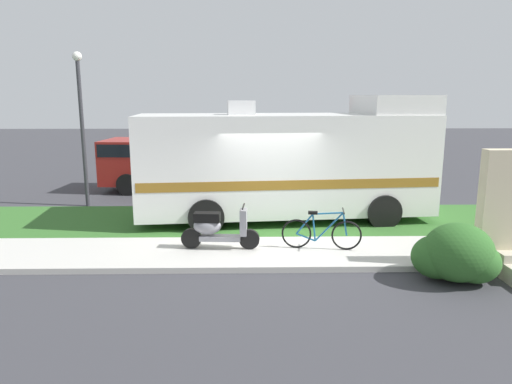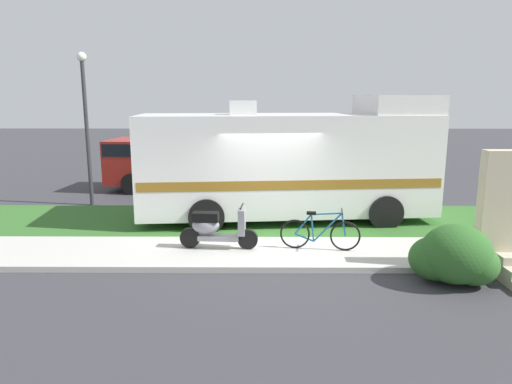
{
  "view_description": "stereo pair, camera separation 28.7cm",
  "coord_description": "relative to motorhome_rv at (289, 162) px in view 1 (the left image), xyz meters",
  "views": [
    {
      "loc": [
        -0.58,
        -10.72,
        3.36
      ],
      "look_at": [
        -0.38,
        0.3,
        1.1
      ],
      "focal_mm": 32.63,
      "sensor_mm": 36.0,
      "label": 1
    },
    {
      "loc": [
        -0.29,
        -10.72,
        3.36
      ],
      "look_at": [
        -0.38,
        0.3,
        1.1
      ],
      "focal_mm": 32.63,
      "sensor_mm": 36.0,
      "label": 2
    }
  ],
  "objects": [
    {
      "name": "scooter",
      "position": [
        -1.78,
        -2.82,
        -1.04
      ],
      "size": [
        1.71,
        0.5,
        0.97
      ],
      "color": "black",
      "rests_on": "ground"
    },
    {
      "name": "bicycle",
      "position": [
        0.47,
        -2.89,
        -1.12
      ],
      "size": [
        1.71,
        0.52,
        0.88
      ],
      "color": "black",
      "rests_on": "ground"
    },
    {
      "name": "pickup_truck_near",
      "position": [
        -4.17,
        4.34,
        -0.63
      ],
      "size": [
        5.74,
        2.56,
        1.85
      ],
      "color": "maroon",
      "rests_on": "ground"
    },
    {
      "name": "ground_plane",
      "position": [
        -0.54,
        -1.79,
        -1.61
      ],
      "size": [
        80.0,
        80.0,
        0.0
      ],
      "primitive_type": "plane",
      "color": "#38383D"
    },
    {
      "name": "street_lamp_post",
      "position": [
        -6.14,
        1.81,
        1.19
      ],
      "size": [
        0.28,
        0.28,
        4.67
      ],
      "color": "#333338",
      "rests_on": "ground"
    },
    {
      "name": "bush_by_porch",
      "position": [
        2.7,
        -4.48,
        -1.1
      ],
      "size": [
        1.53,
        1.15,
        1.09
      ],
      "color": "#2D6026",
      "rests_on": "ground"
    },
    {
      "name": "motorhome_rv",
      "position": [
        0.0,
        0.0,
        0.0
      ],
      "size": [
        7.99,
        3.07,
        3.4
      ],
      "color": "silver",
      "rests_on": "ground"
    },
    {
      "name": "grass_strip",
      "position": [
        -0.54,
        -0.29,
        -1.57
      ],
      "size": [
        24.0,
        3.4,
        0.08
      ],
      "color": "#336628",
      "rests_on": "ground"
    },
    {
      "name": "sidewalk",
      "position": [
        -0.54,
        -2.99,
        -1.55
      ],
      "size": [
        24.0,
        2.0,
        0.12
      ],
      "color": "beige",
      "rests_on": "ground"
    }
  ]
}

